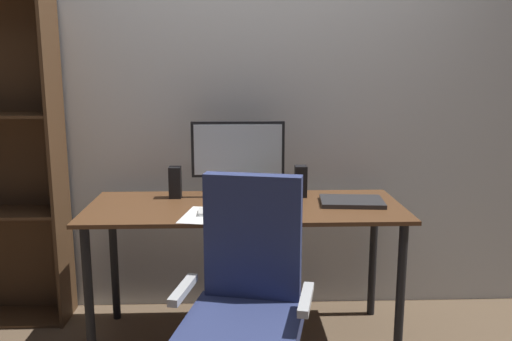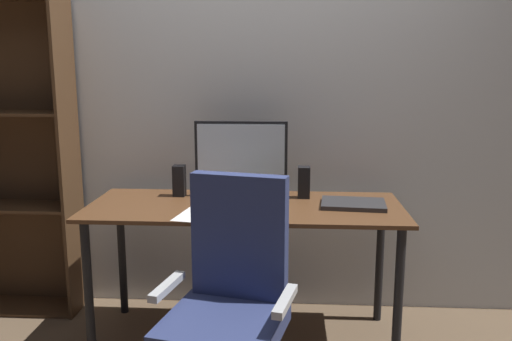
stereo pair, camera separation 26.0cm
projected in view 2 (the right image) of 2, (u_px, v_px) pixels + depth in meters
The scene contains 13 objects.
ground_plane at pixel (245, 338), 2.85m from camera, with size 12.00×12.00×0.00m, color brown.
back_wall at pixel (251, 90), 3.08m from camera, with size 6.40×0.10×2.60m, color silver.
desk at pixel (245, 222), 2.72m from camera, with size 1.61×0.64×0.74m.
monitor at pixel (241, 154), 2.84m from camera, with size 0.50×0.20×0.41m.
keyboard at pixel (225, 211), 2.56m from camera, with size 0.29×0.11×0.02m, color silver.
mouse at pixel (269, 211), 2.53m from camera, with size 0.06×0.10×0.03m, color black.
coffee_mug at pixel (262, 197), 2.68m from camera, with size 0.10×0.09×0.10m.
laptop at pixel (353, 204), 2.68m from camera, with size 0.32×0.23×0.02m, color #2D2D30.
speaker_left at pixel (179, 181), 2.88m from camera, with size 0.06×0.07×0.17m, color black.
speaker_right at pixel (304, 182), 2.84m from camera, with size 0.06×0.07×0.17m, color black.
paper_sheet at pixel (203, 214), 2.54m from camera, with size 0.21×0.30×0.00m, color white.
office_chair at pixel (229, 316), 2.10m from camera, with size 0.56×0.55×1.01m.
bookshelf at pixel (7, 161), 3.08m from camera, with size 0.77×0.28×1.81m.
Camera 2 is at (0.22, -2.61, 1.43)m, focal length 37.11 mm.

